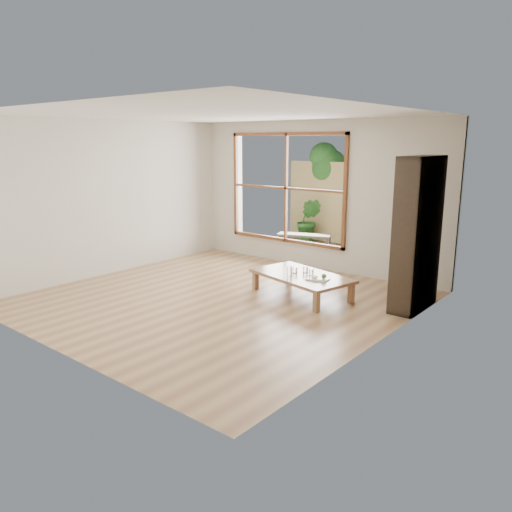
% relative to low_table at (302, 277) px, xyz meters
% --- Properties ---
extents(ground, '(5.00, 5.00, 0.00)m').
position_rel_low_table_xyz_m(ground, '(-0.82, -0.87, -0.29)').
color(ground, tan).
rests_on(ground, ground).
extents(low_table, '(1.64, 1.15, 0.33)m').
position_rel_low_table_xyz_m(low_table, '(0.00, 0.00, 0.00)').
color(low_table, '#9A724A').
rests_on(low_table, ground).
extents(floor_cushion, '(0.60, 0.60, 0.07)m').
position_rel_low_table_xyz_m(floor_cushion, '(-1.04, 0.86, -0.25)').
color(floor_cushion, silver).
rests_on(floor_cushion, ground).
extents(bookshelf, '(0.33, 0.93, 2.06)m').
position_rel_low_table_xyz_m(bookshelf, '(1.49, 0.52, 0.75)').
color(bookshelf, '#32261C').
rests_on(bookshelf, ground).
extents(glass_tall, '(0.07, 0.07, 0.14)m').
position_rel_low_table_xyz_m(glass_tall, '(-0.12, -0.14, 0.11)').
color(glass_tall, silver).
rests_on(glass_tall, low_table).
extents(glass_mid, '(0.07, 0.07, 0.10)m').
position_rel_low_table_xyz_m(glass_mid, '(0.14, 0.04, 0.09)').
color(glass_mid, silver).
rests_on(glass_mid, low_table).
extents(glass_short, '(0.08, 0.08, 0.10)m').
position_rel_low_table_xyz_m(glass_short, '(-0.01, 0.11, 0.09)').
color(glass_short, silver).
rests_on(glass_short, low_table).
extents(glass_small, '(0.07, 0.07, 0.09)m').
position_rel_low_table_xyz_m(glass_small, '(-0.12, -0.00, 0.08)').
color(glass_small, silver).
rests_on(glass_small, low_table).
extents(food_tray, '(0.32, 0.26, 0.09)m').
position_rel_low_table_xyz_m(food_tray, '(0.35, -0.09, 0.06)').
color(food_tray, white).
rests_on(food_tray, low_table).
extents(deck, '(2.80, 2.00, 0.05)m').
position_rel_low_table_xyz_m(deck, '(-1.42, 2.69, -0.29)').
color(deck, '#352F27').
rests_on(deck, ground).
extents(garden_bench, '(1.12, 0.69, 0.34)m').
position_rel_low_table_xyz_m(garden_bench, '(-1.68, 2.55, 0.02)').
color(garden_bench, '#32261C').
rests_on(garden_bench, deck).
extents(bamboo_fence, '(2.80, 0.06, 1.80)m').
position_rel_low_table_xyz_m(bamboo_fence, '(-1.42, 3.69, 0.61)').
color(bamboo_fence, tan).
rests_on(bamboo_fence, ground).
extents(shrub_right, '(0.77, 0.68, 0.79)m').
position_rel_low_table_xyz_m(shrub_right, '(-0.63, 3.29, 0.14)').
color(shrub_right, '#326625').
rests_on(shrub_right, deck).
extents(shrub_left, '(0.66, 0.60, 0.98)m').
position_rel_low_table_xyz_m(shrub_left, '(-2.12, 3.37, 0.23)').
color(shrub_left, '#326625').
rests_on(shrub_left, deck).
extents(garden_tree, '(1.04, 0.85, 2.22)m').
position_rel_low_table_xyz_m(garden_tree, '(-2.10, 3.99, 1.34)').
color(garden_tree, '#4C3D2D').
rests_on(garden_tree, ground).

